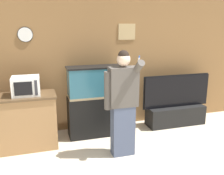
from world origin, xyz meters
TOP-DOWN VIEW (x-y plane):
  - wall_back_paneled at (-0.00, 3.03)m, footprint 10.00×0.08m
  - counter_island at (-1.61, 2.44)m, footprint 1.63×0.57m
  - microwave at (-1.26, 2.43)m, footprint 0.44×0.38m
  - aquarium_on_stand at (-0.04, 2.60)m, footprint 1.07×0.40m
  - tv_on_stand at (1.68, 2.61)m, footprint 1.49×0.40m
  - person_standing at (0.18, 1.73)m, footprint 0.54×0.41m

SIDE VIEW (x-z plane):
  - tv_on_stand at x=1.68m, z-range -0.22..0.86m
  - counter_island at x=-1.61m, z-range 0.00..0.94m
  - aquarium_on_stand at x=-0.04m, z-range 0.00..1.34m
  - person_standing at x=0.18m, z-range 0.04..1.74m
  - microwave at x=-1.26m, z-range 0.94..1.25m
  - wall_back_paneled at x=0.00m, z-range 0.00..2.60m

